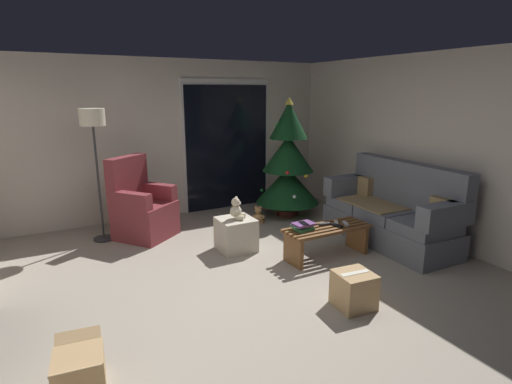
# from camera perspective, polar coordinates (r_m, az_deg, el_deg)

# --- Properties ---
(ground_plane) EXTENTS (7.00, 7.00, 0.00)m
(ground_plane) POSITION_cam_1_polar(r_m,az_deg,el_deg) (4.25, -0.27, -13.90)
(ground_plane) COLOR #9E9384
(wall_back) EXTENTS (5.72, 0.12, 2.50)m
(wall_back) POSITION_cam_1_polar(r_m,az_deg,el_deg) (6.65, -12.89, 7.33)
(wall_back) COLOR beige
(wall_back) RESTS_ON ground
(wall_right) EXTENTS (0.12, 6.00, 2.50)m
(wall_right) POSITION_cam_1_polar(r_m,az_deg,el_deg) (5.74, 25.93, 5.23)
(wall_right) COLOR beige
(wall_right) RESTS_ON ground
(patio_door_frame) EXTENTS (1.60, 0.02, 2.20)m
(patio_door_frame) POSITION_cam_1_polar(r_m,az_deg,el_deg) (6.96, -4.12, 6.70)
(patio_door_frame) COLOR silver
(patio_door_frame) RESTS_ON ground
(patio_door_glass) EXTENTS (1.50, 0.02, 2.10)m
(patio_door_glass) POSITION_cam_1_polar(r_m,az_deg,el_deg) (6.95, -4.05, 6.27)
(patio_door_glass) COLOR black
(patio_door_glass) RESTS_ON ground
(couch) EXTENTS (0.84, 1.96, 1.08)m
(couch) POSITION_cam_1_polar(r_m,az_deg,el_deg) (5.73, 18.80, -2.85)
(couch) COLOR slate
(couch) RESTS_ON ground
(coffee_table) EXTENTS (1.10, 0.40, 0.40)m
(coffee_table) POSITION_cam_1_polar(r_m,az_deg,el_deg) (5.02, 10.05, -6.32)
(coffee_table) COLOR brown
(coffee_table) RESTS_ON ground
(remote_white) EXTENTS (0.12, 0.15, 0.02)m
(remote_white) POSITION_cam_1_polar(r_m,az_deg,el_deg) (5.12, 11.32, -4.26)
(remote_white) COLOR silver
(remote_white) RESTS_ON coffee_table
(remote_silver) EXTENTS (0.10, 0.16, 0.02)m
(remote_silver) POSITION_cam_1_polar(r_m,az_deg,el_deg) (5.11, 12.60, -4.38)
(remote_silver) COLOR #ADADB2
(remote_silver) RESTS_ON coffee_table
(remote_black) EXTENTS (0.07, 0.16, 0.02)m
(remote_black) POSITION_cam_1_polar(r_m,az_deg,el_deg) (5.01, 11.45, -4.68)
(remote_black) COLOR black
(remote_black) RESTS_ON coffee_table
(remote_graphite) EXTENTS (0.16, 0.07, 0.02)m
(remote_graphite) POSITION_cam_1_polar(r_m,az_deg,el_deg) (5.04, 9.76, -4.49)
(remote_graphite) COLOR #333338
(remote_graphite) RESTS_ON coffee_table
(book_stack) EXTENTS (0.28, 0.20, 0.09)m
(book_stack) POSITION_cam_1_polar(r_m,az_deg,el_deg) (4.80, 6.75, -4.87)
(book_stack) COLOR #337042
(book_stack) RESTS_ON coffee_table
(cell_phone) EXTENTS (0.09, 0.15, 0.01)m
(cell_phone) POSITION_cam_1_polar(r_m,az_deg,el_deg) (4.78, 6.80, -4.41)
(cell_phone) COLOR black
(cell_phone) RESTS_ON book_stack
(christmas_tree) EXTENTS (1.04, 1.04, 1.91)m
(christmas_tree) POSITION_cam_1_polar(r_m,az_deg,el_deg) (6.50, 4.57, 3.95)
(christmas_tree) COLOR #4C1E19
(christmas_tree) RESTS_ON ground
(armchair) EXTENTS (0.96, 0.96, 1.13)m
(armchair) POSITION_cam_1_polar(r_m,az_deg,el_deg) (5.82, -15.93, -2.33)
(armchair) COLOR maroon
(armchair) RESTS_ON ground
(floor_lamp) EXTENTS (0.32, 0.32, 1.78)m
(floor_lamp) POSITION_cam_1_polar(r_m,az_deg,el_deg) (5.67, -22.12, 8.13)
(floor_lamp) COLOR #2D2D30
(floor_lamp) RESTS_ON ground
(ottoman) EXTENTS (0.44, 0.44, 0.42)m
(ottoman) POSITION_cam_1_polar(r_m,az_deg,el_deg) (5.18, -2.86, -6.04)
(ottoman) COLOR beige
(ottoman) RESTS_ON ground
(teddy_bear_cream) EXTENTS (0.22, 0.21, 0.29)m
(teddy_bear_cream) POSITION_cam_1_polar(r_m,az_deg,el_deg) (5.07, -2.79, -2.52)
(teddy_bear_cream) COLOR beige
(teddy_bear_cream) RESTS_ON ottoman
(teddy_bear_honey_by_tree) EXTENTS (0.21, 0.22, 0.29)m
(teddy_bear_honey_by_tree) POSITION_cam_1_polar(r_m,az_deg,el_deg) (6.22, 0.33, -3.43)
(teddy_bear_honey_by_tree) COLOR tan
(teddy_bear_honey_by_tree) RESTS_ON ground
(cardboard_box_taped_mid_floor) EXTENTS (0.37, 0.37, 0.35)m
(cardboard_box_taped_mid_floor) POSITION_cam_1_polar(r_m,az_deg,el_deg) (4.01, 13.75, -13.36)
(cardboard_box_taped_mid_floor) COLOR tan
(cardboard_box_taped_mid_floor) RESTS_ON ground
(cardboard_box_open_near_shelf) EXTENTS (0.36, 0.53, 0.32)m
(cardboard_box_open_near_shelf) POSITION_cam_1_polar(r_m,az_deg,el_deg) (3.24, -23.83, -22.27)
(cardboard_box_open_near_shelf) COLOR tan
(cardboard_box_open_near_shelf) RESTS_ON ground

